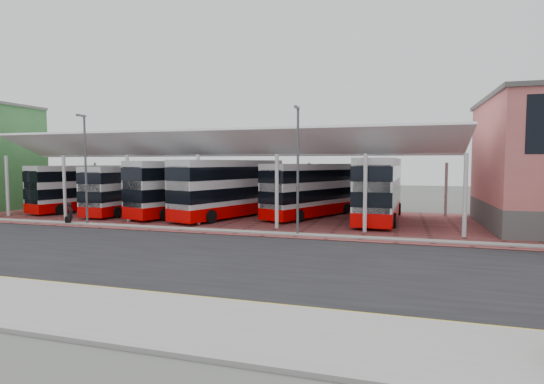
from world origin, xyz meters
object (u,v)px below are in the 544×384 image
at_px(bus_4, 312,190).
at_px(bus_3, 230,189).
at_px(bus_2, 187,188).
at_px(pedestrian, 70,213).
at_px(bus_5, 379,190).
at_px(bus_1, 129,190).
at_px(bus_0, 85,188).

bearing_deg(bus_4, bus_3, -136.01).
distance_m(bus_2, pedestrian, 9.48).
xyz_separation_m(bus_2, bus_4, (10.60, 2.00, -0.11)).
height_order(bus_2, bus_5, bus_5).
xyz_separation_m(bus_1, pedestrian, (0.04, -7.21, -1.30)).
xyz_separation_m(bus_0, bus_1, (5.18, -0.55, -0.02)).
distance_m(bus_0, bus_5, 27.09).
bearing_deg(bus_2, bus_3, 14.98).
bearing_deg(pedestrian, bus_1, -24.02).
relative_size(bus_0, bus_3, 0.90).
bearing_deg(pedestrian, bus_2, -62.37).
xyz_separation_m(bus_0, bus_3, (15.08, -0.72, 0.24)).
relative_size(bus_3, pedestrian, 7.36).
bearing_deg(pedestrian, bus_5, -92.68).
bearing_deg(bus_2, bus_0, -162.48).
bearing_deg(bus_4, pedestrian, -125.94).
relative_size(bus_0, pedestrian, 6.63).
distance_m(bus_3, bus_5, 12.10).
bearing_deg(bus_1, bus_3, -0.34).
xyz_separation_m(bus_2, bus_5, (16.09, 1.30, 0.10)).
distance_m(bus_2, bus_3, 4.11).
relative_size(bus_0, bus_1, 1.03).
bearing_deg(bus_5, bus_1, -173.52).
bearing_deg(pedestrian, bus_4, -84.54).
height_order(bus_1, pedestrian, bus_1).
xyz_separation_m(bus_1, bus_2, (5.80, 0.16, 0.23)).
distance_m(bus_0, bus_4, 21.64).
relative_size(bus_1, pedestrian, 6.42).
bearing_deg(pedestrian, bus_3, -78.82).
distance_m(bus_3, pedestrian, 12.22).
relative_size(bus_0, bus_5, 0.89).
height_order(bus_4, bus_5, bus_5).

